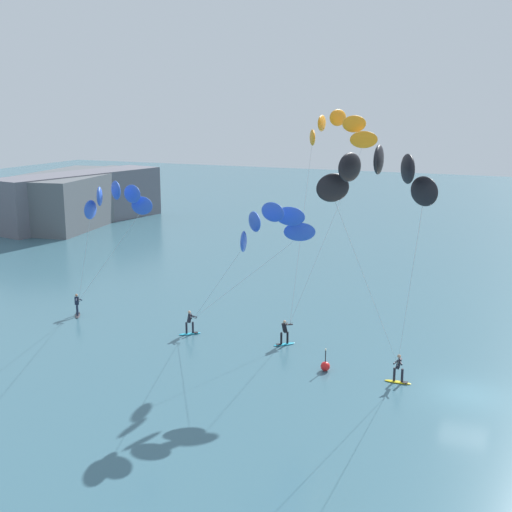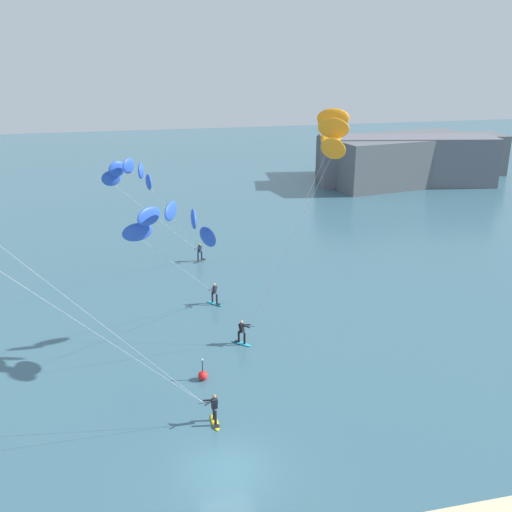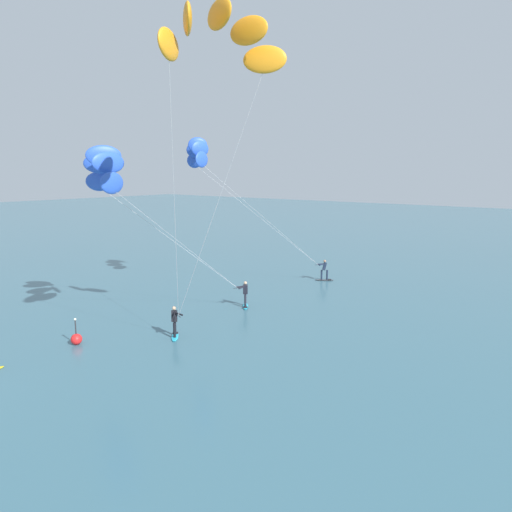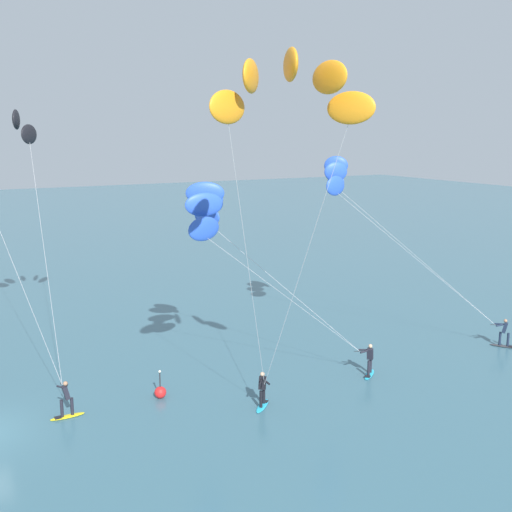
{
  "view_description": "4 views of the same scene",
  "coord_description": "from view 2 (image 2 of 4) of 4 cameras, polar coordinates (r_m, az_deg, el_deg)",
  "views": [
    {
      "loc": [
        -35.28,
        -2.97,
        15.28
      ],
      "look_at": [
        0.56,
        12.63,
        6.41
      ],
      "focal_mm": 46.85,
      "sensor_mm": 36.0,
      "label": 1
    },
    {
      "loc": [
        -3.78,
        -21.83,
        18.21
      ],
      "look_at": [
        4.86,
        14.83,
        4.88
      ],
      "focal_mm": 41.46,
      "sensor_mm": 36.0,
      "label": 2
    },
    {
      "loc": [
        21.03,
        -4.09,
        8.57
      ],
      "look_at": [
        4.57,
        16.92,
        3.77
      ],
      "focal_mm": 32.84,
      "sensor_mm": 36.0,
      "label": 3
    },
    {
      "loc": [
        26.06,
        -0.81,
        12.26
      ],
      "look_at": [
        0.21,
        13.02,
        6.38
      ],
      "focal_mm": 43.1,
      "sensor_mm": 36.0,
      "label": 4
    }
  ],
  "objects": [
    {
      "name": "distant_headland",
      "position": [
        88.45,
        14.26,
        9.12
      ],
      "size": [
        30.59,
        16.8,
        6.66
      ],
      "color": "#565B60",
      "rests_on": "ground"
    },
    {
      "name": "marker_buoy",
      "position": [
        34.99,
        -5.16,
        -11.39
      ],
      "size": [
        0.56,
        0.56,
        1.38
      ],
      "color": "red",
      "rests_on": "ground"
    },
    {
      "name": "kitesurfer_mid_water",
      "position": [
        34.4,
        7.01,
        11.03
      ],
      "size": [
        7.22,
        5.38,
        15.0
      ],
      "color": "#23ADD1",
      "rests_on": "ground"
    },
    {
      "name": "kitesurfer_downwind",
      "position": [
        43.13,
        -11.71,
        7.33
      ],
      "size": [
        8.52,
        10.29,
        10.98
      ],
      "color": "#333338",
      "rests_on": "ground"
    },
    {
      "name": "ground_plane",
      "position": [
        28.68,
        -2.82,
        -19.96
      ],
      "size": [
        240.0,
        240.0,
        0.0
      ],
      "primitive_type": "plane",
      "color": "#386070"
    },
    {
      "name": "kitesurfer_far_out",
      "position": [
        34.58,
        -7.96,
        2.82
      ],
      "size": [
        7.04,
        10.04,
        9.98
      ],
      "color": "#23ADD1",
      "rests_on": "ground"
    }
  ]
}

